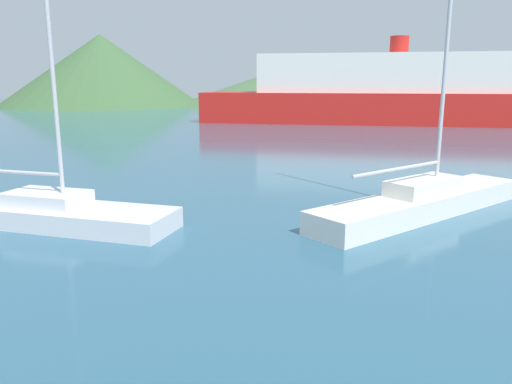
# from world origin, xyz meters

# --- Properties ---
(sailboat_inner) EXTENTS (7.67, 4.18, 7.13)m
(sailboat_inner) POSITION_xyz_m (-6.44, 15.37, 0.38)
(sailboat_inner) COLOR silver
(sailboat_inner) RESTS_ON ground_plane
(sailboat_middle) EXTENTS (7.96, 6.46, 10.44)m
(sailboat_middle) POSITION_xyz_m (4.54, 16.09, 0.47)
(sailboat_middle) COLOR white
(sailboat_middle) RESTS_ON ground_plane
(ferry_distant) EXTENTS (37.91, 15.07, 8.10)m
(ferry_distant) POSITION_xyz_m (14.03, 49.64, 2.85)
(ferry_distant) COLOR red
(ferry_distant) RESTS_ON ground_plane
(hill_west) EXTENTS (33.12, 33.12, 11.54)m
(hill_west) POSITION_xyz_m (-23.88, 87.72, 5.77)
(hill_west) COLOR #3D6038
(hill_west) RESTS_ON ground_plane
(hill_central) EXTENTS (45.97, 45.97, 7.68)m
(hill_central) POSITION_xyz_m (11.04, 88.62, 3.84)
(hill_central) COLOR #476B42
(hill_central) RESTS_ON ground_plane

